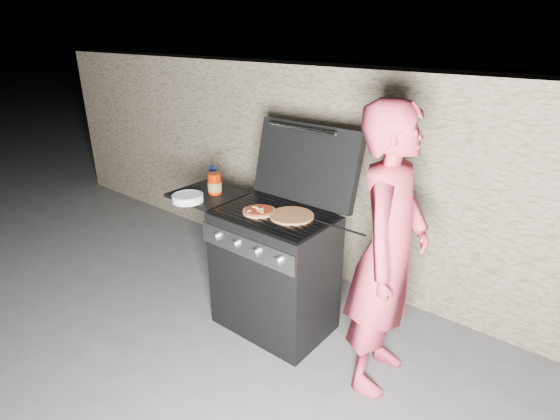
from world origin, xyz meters
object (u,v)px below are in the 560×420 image
Objects in this scene: gas_grill at (249,261)px; person at (388,254)px; sauce_jar at (215,183)px; pizza_topped at (259,211)px.

gas_grill is 0.76× the size of person.
sauce_jar is (-0.37, 0.03, 0.53)m from gas_grill.
person is (1.09, 0.01, 0.42)m from gas_grill.
sauce_jar is at bearing 174.56° from gas_grill.
sauce_jar is (-0.52, 0.08, 0.06)m from pizza_topped.
person is at bearing 3.95° from pizza_topped.
pizza_topped is at bearing -9.12° from sauce_jar.
person reaches higher than sauce_jar.
person is at bearing 0.79° from gas_grill.
pizza_topped is 1.41× the size of sauce_jar.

